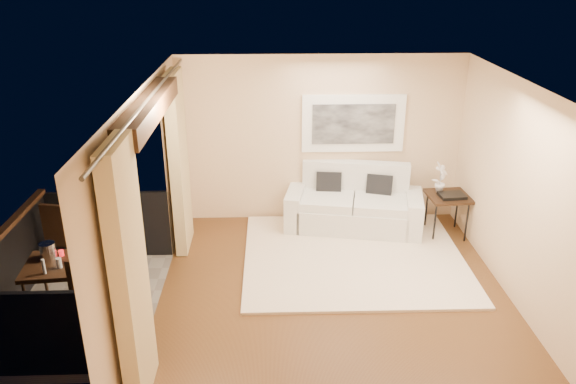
{
  "coord_description": "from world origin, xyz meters",
  "views": [
    {
      "loc": [
        -0.8,
        -6.05,
        4.05
      ],
      "look_at": [
        -0.56,
        1.08,
        1.05
      ],
      "focal_mm": 35.0,
      "sensor_mm": 36.0,
      "label": 1
    }
  ],
  "objects_px": {
    "orchid": "(440,178)",
    "bistro_table": "(56,269)",
    "side_table": "(448,199)",
    "balcony_chair_near": "(89,302)",
    "balcony_chair_far": "(64,232)",
    "sofa": "(354,206)",
    "ice_bucket": "(48,251)"
  },
  "relations": [
    {
      "from": "orchid",
      "to": "ice_bucket",
      "type": "relative_size",
      "value": 2.46
    },
    {
      "from": "side_table",
      "to": "bistro_table",
      "type": "relative_size",
      "value": 0.83
    },
    {
      "from": "sofa",
      "to": "balcony_chair_near",
      "type": "bearing_deg",
      "value": -127.29
    },
    {
      "from": "side_table",
      "to": "ice_bucket",
      "type": "bearing_deg",
      "value": -159.25
    },
    {
      "from": "sofa",
      "to": "ice_bucket",
      "type": "height_order",
      "value": "sofa"
    },
    {
      "from": "balcony_chair_far",
      "to": "ice_bucket",
      "type": "relative_size",
      "value": 5.3
    },
    {
      "from": "bistro_table",
      "to": "sofa",
      "type": "bearing_deg",
      "value": 32.7
    },
    {
      "from": "sofa",
      "to": "ice_bucket",
      "type": "relative_size",
      "value": 11.21
    },
    {
      "from": "sofa",
      "to": "balcony_chair_far",
      "type": "distance_m",
      "value": 4.33
    },
    {
      "from": "balcony_chair_far",
      "to": "ice_bucket",
      "type": "distance_m",
      "value": 1.1
    },
    {
      "from": "sofa",
      "to": "ice_bucket",
      "type": "bearing_deg",
      "value": -138.67
    },
    {
      "from": "orchid",
      "to": "bistro_table",
      "type": "distance_m",
      "value": 5.58
    },
    {
      "from": "side_table",
      "to": "orchid",
      "type": "height_order",
      "value": "orchid"
    },
    {
      "from": "orchid",
      "to": "balcony_chair_far",
      "type": "xyz_separation_m",
      "value": [
        -5.4,
        -1.09,
        -0.29
      ]
    },
    {
      "from": "balcony_chair_near",
      "to": "ice_bucket",
      "type": "bearing_deg",
      "value": 136.85
    },
    {
      "from": "balcony_chair_far",
      "to": "balcony_chair_near",
      "type": "distance_m",
      "value": 1.88
    },
    {
      "from": "sofa",
      "to": "orchid",
      "type": "height_order",
      "value": "orchid"
    },
    {
      "from": "sofa",
      "to": "balcony_chair_near",
      "type": "xyz_separation_m",
      "value": [
        -3.3,
        -2.98,
        0.27
      ]
    },
    {
      "from": "orchid",
      "to": "side_table",
      "type": "bearing_deg",
      "value": -43.2
    },
    {
      "from": "orchid",
      "to": "balcony_chair_far",
      "type": "height_order",
      "value": "orchid"
    },
    {
      "from": "bistro_table",
      "to": "balcony_chair_far",
      "type": "height_order",
      "value": "balcony_chair_far"
    },
    {
      "from": "ice_bucket",
      "to": "sofa",
      "type": "bearing_deg",
      "value": 30.75
    },
    {
      "from": "ice_bucket",
      "to": "orchid",
      "type": "bearing_deg",
      "value": 22.25
    },
    {
      "from": "sofa",
      "to": "balcony_chair_far",
      "type": "xyz_separation_m",
      "value": [
        -4.12,
        -1.29,
        0.26
      ]
    },
    {
      "from": "sofa",
      "to": "balcony_chair_far",
      "type": "relative_size",
      "value": 2.11
    },
    {
      "from": "balcony_chair_far",
      "to": "balcony_chair_near",
      "type": "xyz_separation_m",
      "value": [
        0.82,
        -1.69,
        0.01
      ]
    },
    {
      "from": "side_table",
      "to": "balcony_chair_near",
      "type": "bearing_deg",
      "value": -150.43
    },
    {
      "from": "balcony_chair_far",
      "to": "ice_bucket",
      "type": "bearing_deg",
      "value": 112.9
    },
    {
      "from": "side_table",
      "to": "sofa",
      "type": "bearing_deg",
      "value": 167.33
    },
    {
      "from": "side_table",
      "to": "balcony_chair_far",
      "type": "distance_m",
      "value": 5.61
    },
    {
      "from": "bistro_table",
      "to": "ice_bucket",
      "type": "bearing_deg",
      "value": 131.72
    },
    {
      "from": "balcony_chair_near",
      "to": "balcony_chair_far",
      "type": "bearing_deg",
      "value": 118.98
    }
  ]
}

